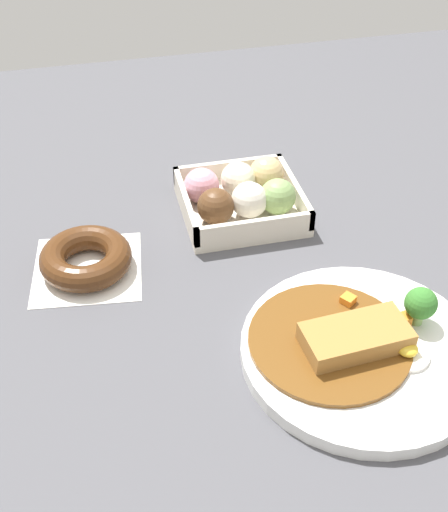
% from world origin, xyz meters
% --- Properties ---
extents(ground_plane, '(1.60, 1.60, 0.00)m').
position_xyz_m(ground_plane, '(0.00, 0.00, 0.00)').
color(ground_plane, '#4C4C51').
extents(curry_plate, '(0.28, 0.28, 0.07)m').
position_xyz_m(curry_plate, '(-0.09, 0.12, 0.01)').
color(curry_plate, white).
rests_on(curry_plate, ground_plane).
extents(donut_box, '(0.17, 0.17, 0.07)m').
position_xyz_m(donut_box, '(-0.03, -0.20, 0.03)').
color(donut_box, beige).
rests_on(donut_box, ground_plane).
extents(chocolate_ring_donut, '(0.16, 0.16, 0.04)m').
position_xyz_m(chocolate_ring_donut, '(0.20, -0.12, 0.02)').
color(chocolate_ring_donut, white).
rests_on(chocolate_ring_donut, ground_plane).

